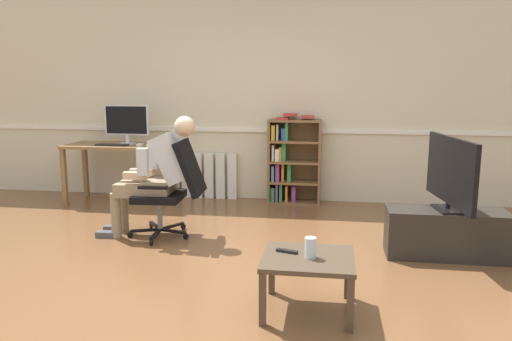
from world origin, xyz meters
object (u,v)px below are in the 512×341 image
computer_mouse (140,145)px  person_seated (156,173)px  radiator (204,175)px  spare_remote (287,251)px  imac_monitor (127,121)px  bookshelf (291,161)px  tv_screen (451,172)px  computer_desk (120,152)px  tv_stand (446,234)px  keyboard (112,145)px  coffee_table (308,264)px  drinking_glass (310,248)px  office_chair (173,185)px

computer_mouse → person_seated: person_seated is taller
radiator → spare_remote: size_ratio=6.07×
imac_monitor → radiator: (0.92, 0.31, -0.74)m
bookshelf → tv_screen: 2.37m
computer_desk → tv_stand: (3.71, -1.50, -0.44)m
imac_monitor → keyboard: (-0.11, -0.22, -0.28)m
keyboard → coffee_table: size_ratio=0.67×
computer_desk → radiator: size_ratio=1.48×
tv_screen → coffee_table: tv_screen is taller
radiator → person_seated: person_seated is taller
keyboard → spare_remote: (2.42, -2.54, -0.37)m
radiator → spare_remote: bearing=-65.6°
imac_monitor → computer_desk: bearing=-135.8°
radiator → drinking_glass: 3.52m
tv_screen → person_seated: bearing=77.7°
radiator → drinking_glass: bearing=-63.7°
computer_desk → keyboard: 0.18m
computer_desk → imac_monitor: bearing=44.2°
imac_monitor → spare_remote: (2.31, -2.76, -0.65)m
person_seated → drinking_glass: bearing=44.5°
bookshelf → tv_stand: size_ratio=1.11×
tv_screen → spare_remote: (-1.31, -1.18, -0.37)m
computer_mouse → coffee_table: (2.22, -2.62, -0.44)m
imac_monitor → computer_mouse: 0.42m
imac_monitor → bookshelf: (2.09, 0.21, -0.50)m
tv_screen → computer_desk: bearing=59.7°
computer_desk → computer_mouse: computer_mouse is taller
tv_stand → coffee_table: tv_stand is taller
coffee_table → drinking_glass: (0.01, -0.02, 0.12)m
computer_mouse → person_seated: 1.35m
imac_monitor → keyboard: size_ratio=1.45×
keyboard → office_chair: office_chair is taller
keyboard → drinking_glass: (2.59, -2.62, -0.31)m
spare_remote → computer_desk: bearing=58.1°
imac_monitor → tv_stand: size_ratio=0.57×
office_chair → spare_remote: 1.88m
keyboard → drinking_glass: keyboard is taller
bookshelf → office_chair: 1.90m
computer_desk → tv_stand: size_ratio=1.30×
tv_stand → spare_remote: tv_stand is taller
keyboard → computer_mouse: bearing=3.2°
bookshelf → coffee_table: bearing=-83.1°
imac_monitor → bookshelf: 2.16m
computer_mouse → coffee_table: size_ratio=0.16×
person_seated → spare_remote: (1.43, -1.38, -0.25)m
computer_mouse → radiator: computer_mouse is taller
bookshelf → office_chair: bookshelf is taller
computer_desk → office_chair: office_chair is taller
person_seated → coffee_table: size_ratio=2.00×
bookshelf → computer_desk: bearing=-172.4°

